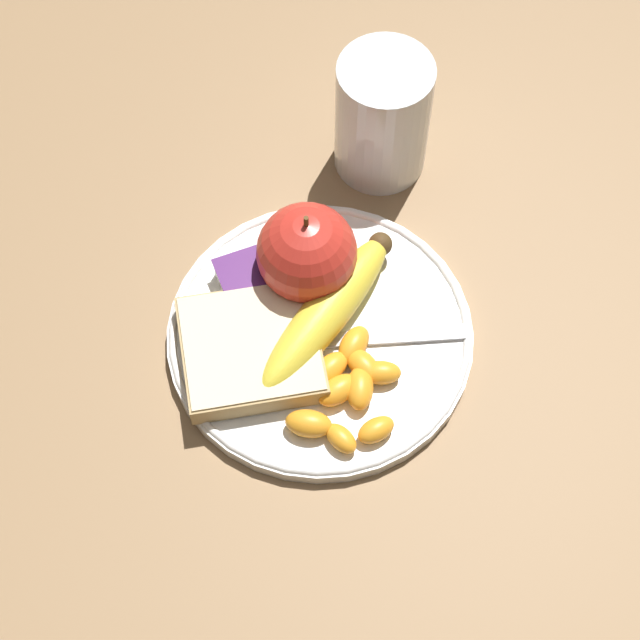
# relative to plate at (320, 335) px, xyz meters

# --- Properties ---
(ground_plane) EXTENTS (3.00, 3.00, 0.00)m
(ground_plane) POSITION_rel_plate_xyz_m (0.00, 0.00, -0.01)
(ground_plane) COLOR olive
(plate) EXTENTS (0.23, 0.23, 0.01)m
(plate) POSITION_rel_plate_xyz_m (0.00, 0.00, 0.00)
(plate) COLOR white
(plate) RESTS_ON ground_plane
(juice_glass) EXTENTS (0.08, 0.08, 0.11)m
(juice_glass) POSITION_rel_plate_xyz_m (-0.11, -0.14, 0.04)
(juice_glass) COLOR silver
(juice_glass) RESTS_ON ground_plane
(apple) EXTENTS (0.08, 0.08, 0.08)m
(apple) POSITION_rel_plate_xyz_m (-0.01, -0.05, 0.04)
(apple) COLOR red
(apple) RESTS_ON plate
(banana) EXTENTS (0.15, 0.12, 0.03)m
(banana) POSITION_rel_plate_xyz_m (-0.01, -0.01, 0.02)
(banana) COLOR yellow
(banana) RESTS_ON plate
(bread_slice) EXTENTS (0.12, 0.11, 0.02)m
(bread_slice) POSITION_rel_plate_xyz_m (0.05, 0.00, 0.02)
(bread_slice) COLOR tan
(bread_slice) RESTS_ON plate
(fork) EXTENTS (0.19, 0.07, 0.00)m
(fork) POSITION_rel_plate_xyz_m (0.01, 0.01, 0.01)
(fork) COLOR #B2B2B7
(fork) RESTS_ON plate
(jam_packet) EXTENTS (0.05, 0.04, 0.02)m
(jam_packet) POSITION_rel_plate_xyz_m (0.03, -0.06, 0.01)
(jam_packet) COLOR white
(jam_packet) RESTS_ON plate
(orange_segment_0) EXTENTS (0.03, 0.04, 0.02)m
(orange_segment_0) POSITION_rel_plate_xyz_m (-0.02, 0.04, 0.01)
(orange_segment_0) COLOR orange
(orange_segment_0) RESTS_ON plate
(orange_segment_1) EXTENTS (0.04, 0.03, 0.02)m
(orange_segment_1) POSITION_rel_plate_xyz_m (0.04, 0.07, 0.01)
(orange_segment_1) COLOR orange
(orange_segment_1) RESTS_ON plate
(orange_segment_2) EXTENTS (0.03, 0.04, 0.02)m
(orange_segment_2) POSITION_rel_plate_xyz_m (-0.01, 0.06, 0.01)
(orange_segment_2) COLOR orange
(orange_segment_2) RESTS_ON plate
(orange_segment_3) EXTENTS (0.03, 0.02, 0.02)m
(orange_segment_3) POSITION_rel_plate_xyz_m (-0.01, 0.09, 0.01)
(orange_segment_3) COLOR orange
(orange_segment_3) RESTS_ON plate
(orange_segment_4) EXTENTS (0.04, 0.03, 0.02)m
(orange_segment_4) POSITION_rel_plate_xyz_m (0.01, 0.05, 0.01)
(orange_segment_4) COLOR orange
(orange_segment_4) RESTS_ON plate
(orange_segment_5) EXTENTS (0.04, 0.04, 0.02)m
(orange_segment_5) POSITION_rel_plate_xyz_m (-0.02, 0.02, 0.01)
(orange_segment_5) COLOR orange
(orange_segment_5) RESTS_ON plate
(orange_segment_6) EXTENTS (0.03, 0.04, 0.02)m
(orange_segment_6) POSITION_rel_plate_xyz_m (0.02, 0.02, 0.01)
(orange_segment_6) COLOR orange
(orange_segment_6) RESTS_ON plate
(orange_segment_7) EXTENTS (0.04, 0.03, 0.02)m
(orange_segment_7) POSITION_rel_plate_xyz_m (0.01, 0.03, 0.01)
(orange_segment_7) COLOR orange
(orange_segment_7) RESTS_ON plate
(orange_segment_8) EXTENTS (0.03, 0.03, 0.02)m
(orange_segment_8) POSITION_rel_plate_xyz_m (0.02, 0.09, 0.01)
(orange_segment_8) COLOR orange
(orange_segment_8) RESTS_ON plate
(orange_segment_9) EXTENTS (0.03, 0.03, 0.02)m
(orange_segment_9) POSITION_rel_plate_xyz_m (-0.03, 0.05, 0.01)
(orange_segment_9) COLOR orange
(orange_segment_9) RESTS_ON plate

